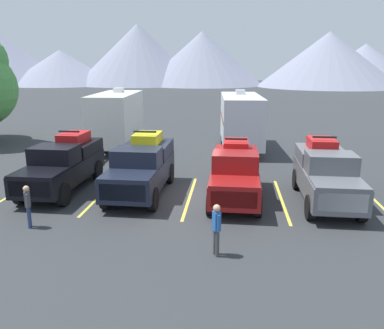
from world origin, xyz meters
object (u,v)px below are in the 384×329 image
object	(u,v)px
pickup_truck_d	(326,173)
pickup_truck_a	(64,163)
pickup_truck_b	(142,166)
camper_trailer_a	(117,118)
person_c	(216,226)
pickup_truck_c	(235,172)
person_a	(28,204)
camper_trailer_b	(241,119)

from	to	relation	value
pickup_truck_d	pickup_truck_a	bearing A→B (deg)	177.12
pickup_truck_a	pickup_truck_b	xyz separation A→B (m)	(3.68, -0.21, 0.03)
pickup_truck_a	camper_trailer_a	world-z (taller)	camper_trailer_a
pickup_truck_b	person_c	world-z (taller)	pickup_truck_b
pickup_truck_c	pickup_truck_d	xyz separation A→B (m)	(3.72, -0.02, 0.06)
pickup_truck_b	pickup_truck_d	size ratio (longest dim) A/B	1.02
pickup_truck_d	person_a	world-z (taller)	pickup_truck_d
pickup_truck_b	pickup_truck_c	size ratio (longest dim) A/B	1.03
pickup_truck_a	pickup_truck_d	world-z (taller)	pickup_truck_d
person_a	person_c	bearing A→B (deg)	-11.99
pickup_truck_d	pickup_truck_c	bearing A→B (deg)	179.77
pickup_truck_c	person_a	world-z (taller)	pickup_truck_c
person_a	pickup_truck_b	bearing A→B (deg)	53.44
pickup_truck_d	person_c	bearing A→B (deg)	-129.50
pickup_truck_d	camper_trailer_b	size ratio (longest dim) A/B	0.66
camper_trailer_a	person_a	size ratio (longest dim) A/B	5.05
camper_trailer_b	person_a	distance (m)	15.71
pickup_truck_b	person_a	world-z (taller)	pickup_truck_b
pickup_truck_c	person_c	bearing A→B (deg)	-96.30
camper_trailer_a	pickup_truck_c	bearing A→B (deg)	-50.13
pickup_truck_b	pickup_truck_d	world-z (taller)	pickup_truck_b
pickup_truck_c	camper_trailer_a	xyz separation A→B (m)	(-7.88, 9.43, 0.94)
pickup_truck_a	camper_trailer_b	size ratio (longest dim) A/B	0.70
pickup_truck_c	camper_trailer_b	bearing A→B (deg)	87.69
pickup_truck_b	camper_trailer_a	world-z (taller)	camper_trailer_a
pickup_truck_d	person_a	distance (m)	11.57
pickup_truck_b	camper_trailer_b	distance (m)	10.57
camper_trailer_a	pickup_truck_d	bearing A→B (deg)	-39.16
pickup_truck_a	person_c	size ratio (longest dim) A/B	3.53
pickup_truck_b	person_c	xyz separation A→B (m)	(3.53, -5.58, -0.29)
camper_trailer_b	camper_trailer_a	bearing A→B (deg)	-176.88
pickup_truck_b	person_a	distance (m)	5.21
pickup_truck_b	camper_trailer_a	xyz separation A→B (m)	(-3.77, 9.07, 0.87)
person_c	camper_trailer_a	bearing A→B (deg)	116.47
camper_trailer_b	person_a	size ratio (longest dim) A/B	5.32
pickup_truck_d	camper_trailer_b	xyz separation A→B (m)	(-3.32, 9.89, 0.83)
pickup_truck_c	camper_trailer_b	xyz separation A→B (m)	(0.40, 9.88, 0.89)
pickup_truck_a	person_a	size ratio (longest dim) A/B	3.72
pickup_truck_a	person_a	xyz separation A→B (m)	(0.58, -4.38, -0.31)
camper_trailer_a	pickup_truck_a	bearing A→B (deg)	-89.41
pickup_truck_b	pickup_truck_d	xyz separation A→B (m)	(7.83, -0.37, -0.01)
camper_trailer_a	camper_trailer_b	distance (m)	8.29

